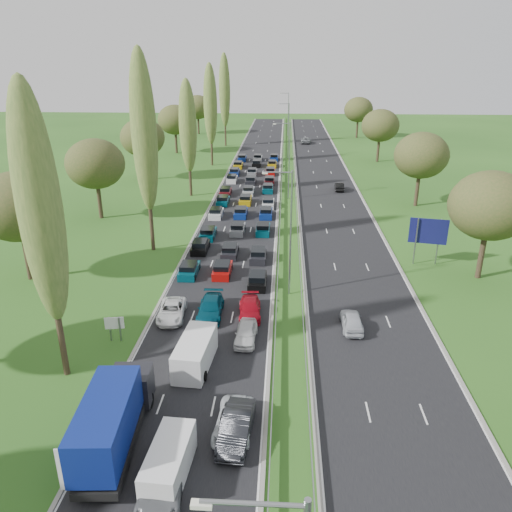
# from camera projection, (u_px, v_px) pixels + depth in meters

# --- Properties ---
(ground) EXTENTS (260.00, 260.00, 0.00)m
(ground) POSITION_uv_depth(u_px,v_px,m) (288.00, 195.00, 82.30)
(ground) COLOR #265019
(ground) RESTS_ON ground
(near_carriageway) EXTENTS (10.50, 215.00, 0.04)m
(near_carriageway) POSITION_uv_depth(u_px,v_px,m) (249.00, 191.00, 84.99)
(near_carriageway) COLOR black
(near_carriageway) RESTS_ON ground
(far_carriageway) EXTENTS (10.50, 215.00, 0.04)m
(far_carriageway) POSITION_uv_depth(u_px,v_px,m) (328.00, 192.00, 84.26)
(far_carriageway) COLOR black
(far_carriageway) RESTS_ON ground
(central_reservation) EXTENTS (2.36, 215.00, 0.32)m
(central_reservation) POSITION_uv_depth(u_px,v_px,m) (288.00, 188.00, 84.42)
(central_reservation) COLOR gray
(central_reservation) RESTS_ON ground
(lamp_columns) EXTENTS (0.18, 140.18, 12.00)m
(lamp_columns) POSITION_uv_depth(u_px,v_px,m) (289.00, 161.00, 78.23)
(lamp_columns) COLOR gray
(lamp_columns) RESTS_ON ground
(poplar_row) EXTENTS (2.80, 127.80, 22.44)m
(poplar_row) POSITION_uv_depth(u_px,v_px,m) (173.00, 127.00, 67.61)
(poplar_row) COLOR #2D2116
(poplar_row) RESTS_ON ground
(woodland_left) EXTENTS (8.00, 166.00, 11.10)m
(woodland_left) POSITION_uv_depth(u_px,v_px,m) (86.00, 169.00, 64.77)
(woodland_left) COLOR #2D2116
(woodland_left) RESTS_ON ground
(woodland_right) EXTENTS (8.00, 153.00, 11.10)m
(woodland_right) POSITION_uv_depth(u_px,v_px,m) (437.00, 167.00, 66.05)
(woodland_right) COLOR #2D2116
(woodland_right) RESTS_ON ground
(traffic_queue_fill) EXTENTS (9.09, 69.56, 0.80)m
(traffic_queue_fill) POSITION_uv_depth(u_px,v_px,m) (246.00, 196.00, 80.36)
(traffic_queue_fill) COLOR #053F4C
(traffic_queue_fill) RESTS_ON ground
(near_car_2) EXTENTS (2.57, 4.96, 1.34)m
(near_car_2) POSITION_uv_depth(u_px,v_px,m) (172.00, 311.00, 43.31)
(near_car_2) COLOR silver
(near_car_2) RESTS_ON near_carriageway
(near_car_6) EXTENTS (2.63, 4.99, 1.34)m
(near_car_6) POSITION_uv_depth(u_px,v_px,m) (161.00, 487.00, 25.55)
(near_car_6) COLOR slate
(near_car_6) RESTS_ON near_carriageway
(near_car_7) EXTENTS (2.17, 5.16, 1.49)m
(near_car_7) POSITION_uv_depth(u_px,v_px,m) (211.00, 308.00, 43.62)
(near_car_7) COLOR #053D4F
(near_car_7) RESTS_ON near_carriageway
(near_car_9) EXTENTS (2.08, 4.96, 1.60)m
(near_car_9) POSITION_uv_depth(u_px,v_px,m) (236.00, 427.00, 29.47)
(near_car_9) COLOR black
(near_car_9) RESTS_ON near_carriageway
(near_car_10) EXTENTS (2.44, 4.88, 1.32)m
(near_car_10) POSITION_uv_depth(u_px,v_px,m) (234.00, 422.00, 30.08)
(near_car_10) COLOR silver
(near_car_10) RESTS_ON near_carriageway
(near_car_11) EXTENTS (2.16, 4.72, 1.34)m
(near_car_11) POSITION_uv_depth(u_px,v_px,m) (250.00, 309.00, 43.67)
(near_car_11) COLOR #A20A18
(near_car_11) RESTS_ON near_carriageway
(near_car_12) EXTENTS (1.80, 4.16, 1.40)m
(near_car_12) POSITION_uv_depth(u_px,v_px,m) (246.00, 333.00, 39.78)
(near_car_12) COLOR silver
(near_car_12) RESTS_ON near_carriageway
(far_car_0) EXTENTS (1.72, 4.21, 1.43)m
(far_car_0) POSITION_uv_depth(u_px,v_px,m) (352.00, 321.00, 41.57)
(far_car_0) COLOR silver
(far_car_0) RESTS_ON far_carriageway
(far_car_1) EXTENTS (1.56, 4.16, 1.36)m
(far_car_1) POSITION_uv_depth(u_px,v_px,m) (339.00, 186.00, 85.12)
(far_car_1) COLOR black
(far_car_1) RESTS_ON far_carriageway
(far_car_2) EXTENTS (2.86, 5.64, 1.53)m
(far_car_2) POSITION_uv_depth(u_px,v_px,m) (306.00, 140.00, 132.17)
(far_car_2) COLOR gray
(far_car_2) RESTS_ON far_carriageway
(blue_lorry) EXTENTS (2.53, 9.11, 3.85)m
(blue_lorry) POSITION_uv_depth(u_px,v_px,m) (113.00, 418.00, 28.47)
(blue_lorry) COLOR black
(blue_lorry) RESTS_ON near_carriageway
(white_van_front) EXTENTS (1.91, 4.87, 1.96)m
(white_van_front) POSITION_uv_depth(u_px,v_px,m) (170.00, 459.00, 26.90)
(white_van_front) COLOR silver
(white_van_front) RESTS_ON near_carriageway
(white_van_rear) EXTENTS (2.17, 5.53, 2.22)m
(white_van_rear) POSITION_uv_depth(u_px,v_px,m) (196.00, 351.00, 36.58)
(white_van_rear) COLOR white
(white_van_rear) RESTS_ON near_carriageway
(info_sign) EXTENTS (1.49, 0.36, 2.10)m
(info_sign) POSITION_uv_depth(u_px,v_px,m) (115.00, 326.00, 39.55)
(info_sign) COLOR gray
(info_sign) RESTS_ON ground
(direction_sign) EXTENTS (3.94, 0.89, 5.20)m
(direction_sign) POSITION_uv_depth(u_px,v_px,m) (428.00, 233.00, 53.63)
(direction_sign) COLOR gray
(direction_sign) RESTS_ON ground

